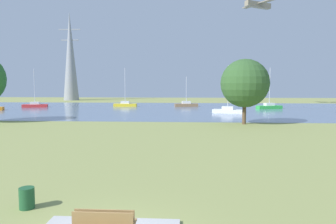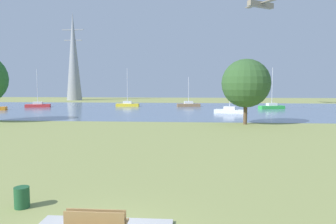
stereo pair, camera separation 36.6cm
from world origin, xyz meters
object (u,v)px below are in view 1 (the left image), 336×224
Objects in this scene: bench_facing_water at (106,224)px; sailboat_brown at (186,104)px; electricity_pylon at (70,56)px; sailboat_yellow at (125,104)px; litter_bin at (27,198)px; tree_east_near at (245,83)px; sailboat_red at (35,105)px; sailboat_white at (228,110)px; sailboat_green at (269,106)px; light_aircraft at (258,5)px.

bench_facing_water is 0.29× the size of sailboat_brown.
sailboat_yellow is at bearing -50.29° from electricity_pylon.
sailboat_yellow is (-12.82, -0.70, 0.02)m from sailboat_brown.
litter_bin is 0.11× the size of tree_east_near.
litter_bin is at bearing -63.88° from sailboat_red.
sailboat_white is (8.87, 42.15, 0.00)m from bench_facing_water.
bench_facing_water reaches higher than litter_bin.
sailboat_red is 38.81m from sailboat_white.
tree_east_near is (12.63, 26.11, 4.38)m from litter_bin.
sailboat_red is (-28.45, 52.84, 0.00)m from bench_facing_water.
sailboat_green is 13.30m from sailboat_white.
electricity_pylon is 54.19m from light_aircraft.
bench_facing_water is 57.22m from sailboat_brown.
bench_facing_water is 65.57m from light_aircraft.
light_aircraft is at bearing 6.88° from sailboat_yellow.
sailboat_red reaches higher than sailboat_white.
sailboat_green is 1.01× the size of sailboat_white.
light_aircraft is at bearing -24.34° from electricity_pylon.
bench_facing_water is 0.22× the size of sailboat_yellow.
electricity_pylon is (-40.85, 53.62, 8.01)m from tree_east_near.
litter_bin is at bearing -113.34° from sailboat_green.
sailboat_white reaches higher than tree_east_near.
litter_bin is 0.13× the size of sailboat_brown.
litter_bin is 29.33m from tree_east_near.
sailboat_red reaches higher than bench_facing_water.
sailboat_white is at bearing 90.70° from tree_east_near.
tree_east_near is 67.88m from electricity_pylon.
tree_east_near is at bearing -89.30° from sailboat_white.
light_aircraft reaches higher than bench_facing_water.
sailboat_brown is at bearing 114.25° from sailboat_white.
sailboat_brown is at bearing 3.12° from sailboat_yellow.
sailboat_green reaches higher than litter_bin.
sailboat_red reaches higher than litter_bin.
electricity_pylon is (-49.69, 29.95, 12.32)m from sailboat_green.
light_aircraft reaches higher than sailboat_white.
sailboat_red is at bearing -171.92° from sailboat_brown.
tree_east_near is 36.48m from light_aircraft.
tree_east_near is (9.04, 28.26, 4.31)m from bench_facing_water.
tree_east_near is at bearing 72.27° from bench_facing_water.
bench_facing_water is 0.24× the size of tree_east_near.
sailboat_red is at bearing 178.87° from sailboat_green.
sailboat_white is 0.30× the size of electricity_pylon.
sailboat_red is 50.43m from light_aircraft.
tree_east_near is (0.17, -13.89, 4.31)m from sailboat_white.
light_aircraft is (16.95, 59.82, 20.82)m from bench_facing_water.
sailboat_yellow reaches higher than sailboat_brown.
electricity_pylon is 3.31× the size of light_aircraft.
electricity_pylon is at bearing 148.92° from sailboat_green.
tree_east_near is at bearing 64.19° from litter_bin.
sailboat_green is 28.96m from sailboat_yellow.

